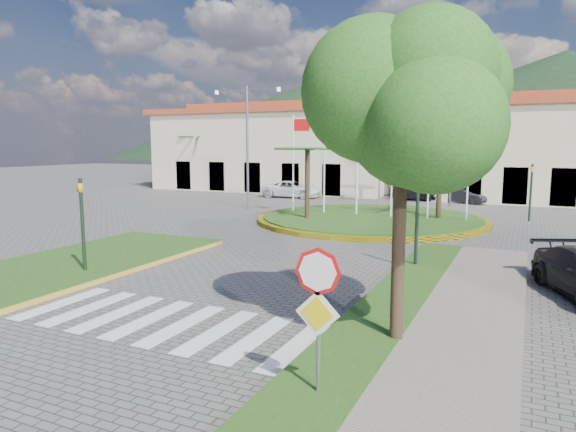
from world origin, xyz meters
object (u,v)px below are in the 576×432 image
at_px(stop_sign, 318,299).
at_px(deciduous_tree, 403,100).
at_px(car_dark_b, 464,196).
at_px(car_dark_a, 415,192).
at_px(white_van, 292,189).
at_px(roundabout_island, 371,218).

bearing_deg(stop_sign, deciduous_tree, 78.82).
bearing_deg(car_dark_b, car_dark_a, 101.15).
distance_m(stop_sign, car_dark_a, 32.67).
xyz_separation_m(stop_sign, white_van, (-14.34, 29.97, -1.13)).
relative_size(stop_sign, car_dark_b, 0.83).
height_order(white_van, car_dark_a, white_van).
xyz_separation_m(stop_sign, car_dark_a, (-4.96, 32.28, -1.14)).
bearing_deg(roundabout_island, white_van, 133.56).
relative_size(roundabout_island, car_dark_a, 3.33).
distance_m(deciduous_tree, white_van, 31.13).
distance_m(roundabout_island, car_dark_b, 12.23).
bearing_deg(deciduous_tree, white_van, 119.02).
bearing_deg(roundabout_island, car_dark_a, 90.29).
distance_m(white_van, car_dark_b, 13.18).
bearing_deg(stop_sign, car_dark_b, 92.31).
distance_m(stop_sign, white_van, 33.24).
xyz_separation_m(white_van, car_dark_b, (13.06, 1.75, -0.14)).
xyz_separation_m(stop_sign, car_dark_b, (-1.28, 31.71, -1.27)).
height_order(deciduous_tree, car_dark_a, deciduous_tree).
bearing_deg(white_van, stop_sign, -156.80).
relative_size(stop_sign, car_dark_a, 0.69).
height_order(stop_sign, car_dark_a, stop_sign).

